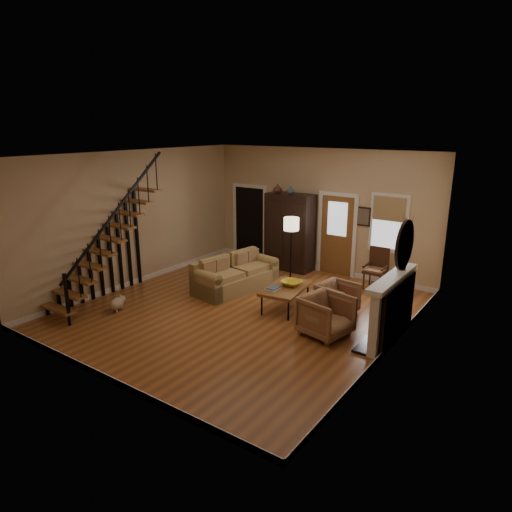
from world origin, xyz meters
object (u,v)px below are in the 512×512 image
Objects in this scene: coffee_table at (286,298)px; floor_lamp at (291,250)px; sofa at (236,274)px; armoire at (290,232)px; armchair_left at (326,316)px; side_chair at (375,269)px; armchair_right at (338,299)px.

floor_lamp is at bearing 117.69° from coffee_table.
coffee_table is at bearing -2.26° from sofa.
armoire reaches higher than coffee_table.
armchair_left is (2.93, -0.99, -0.00)m from sofa.
coffee_table is (1.62, -0.32, -0.15)m from sofa.
sofa is 1.27× the size of floor_lamp.
side_chair is (2.75, 1.99, 0.11)m from sofa.
armoire reaches higher than floor_lamp.
coffee_table is at bearing -116.13° from side_chair.
armchair_right is at bearing 25.37° from armchair_left.
armoire is at bearing 93.71° from sofa.
sofa is 1.55m from floor_lamp.
floor_lamp is (-0.83, 1.58, 0.59)m from coffee_table.
side_chair is at bearing 15.10° from armchair_left.
floor_lamp is (-2.14, 2.25, 0.44)m from armchair_left.
coffee_table is at bearing -62.31° from floor_lamp.
armchair_left is at bearing -9.85° from sofa.
sofa is 1.64× the size of coffee_table.
sofa is at bearing -122.08° from floor_lamp.
sofa reaches higher than armchair_left.
armoire is 2.78× the size of armchair_right.
armchair_left is 1.08m from armchair_right.
coffee_table is 0.78× the size of floor_lamp.
armchair_right reaches higher than coffee_table.
sofa is (-0.20, -2.19, -0.65)m from armoire.
side_chair reaches higher than coffee_table.
coffee_table is 1.12m from armchair_right.
sofa is at bearing -95.17° from armoire.
armchair_left is 0.85× the size of side_chair.
armchair_right is 2.29m from floor_lamp.
side_chair is (1.96, 0.73, -0.33)m from floor_lamp.
coffee_table is (1.42, -2.51, -0.80)m from armoire.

